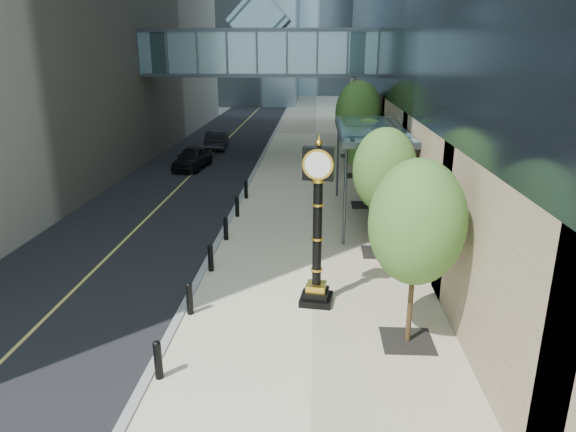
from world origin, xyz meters
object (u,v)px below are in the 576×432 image
object	(u,v)px
street_clock	(317,236)
car_far	(217,140)
car_near	(193,158)
pedestrian	(375,201)

from	to	relation	value
street_clock	car_far	world-z (taller)	street_clock
street_clock	car_near	world-z (taller)	street_clock
street_clock	car_near	xyz separation A→B (m)	(-8.39, 19.10, -1.54)
street_clock	car_far	distance (m)	27.90
pedestrian	car_near	xyz separation A→B (m)	(-11.10, 10.72, -0.23)
street_clock	car_near	bearing A→B (deg)	121.29
street_clock	car_far	size ratio (longest dim) A/B	1.16
car_far	pedestrian	bearing A→B (deg)	116.44
pedestrian	car_far	xyz separation A→B (m)	(-10.87, 18.26, -0.24)
pedestrian	car_far	world-z (taller)	pedestrian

